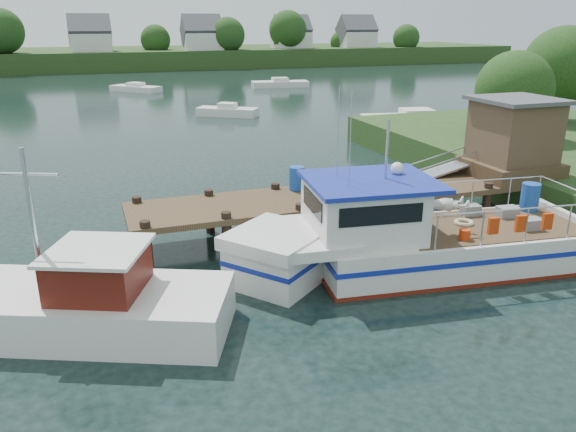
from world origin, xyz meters
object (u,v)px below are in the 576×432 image
object	(u,v)px
dock	(458,159)
lobster_boat	(406,239)
moored_c	(416,120)
work_boat	(64,303)
moored_b	(227,111)
moored_d	(136,88)
moored_far	(280,84)

from	to	relation	value
dock	lobster_boat	distance (m)	6.18
dock	moored_c	size ratio (longest dim) A/B	2.02
lobster_boat	dock	bearing A→B (deg)	47.77
work_boat	moored_b	xyz separation A→B (m)	(11.76, 31.12, -0.33)
lobster_boat	moored_c	world-z (taller)	lobster_boat
dock	moored_c	xyz separation A→B (m)	(9.39, 17.84, -1.78)
dock	moored_b	distance (m)	27.05
work_boat	dock	bearing A→B (deg)	40.05
moored_b	moored_d	bearing A→B (deg)	104.18
moored_far	moored_d	size ratio (longest dim) A/B	1.22
dock	lobster_boat	bearing A→B (deg)	-139.18
dock	moored_far	distance (m)	46.20
lobster_boat	moored_b	distance (m)	30.90
moored_far	moored_b	xyz separation A→B (m)	(-10.86, -18.55, -0.01)
work_boat	moored_d	distance (m)	51.25
lobster_boat	moored_far	xyz separation A→B (m)	(12.87, 49.38, -0.60)
dock	moored_far	size ratio (longest dim) A/B	2.46
lobster_boat	moored_d	world-z (taller)	lobster_boat
moored_c	lobster_boat	bearing A→B (deg)	-101.15
moored_d	lobster_boat	bearing A→B (deg)	-100.28
moored_far	moored_c	size ratio (longest dim) A/B	0.82
dock	moored_b	bearing A→B (deg)	95.47
moored_b	moored_c	bearing A→B (deg)	-38.15
moored_far	work_boat	bearing A→B (deg)	-120.91
work_boat	moored_b	distance (m)	33.27
moored_d	moored_b	bearing A→B (deg)	-88.81
lobster_boat	moored_c	distance (m)	25.90
lobster_boat	moored_b	bearing A→B (deg)	93.20
work_boat	moored_b	bearing A→B (deg)	92.82
dock	moored_d	world-z (taller)	dock
dock	moored_far	world-z (taller)	dock
dock	work_boat	bearing A→B (deg)	-163.47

